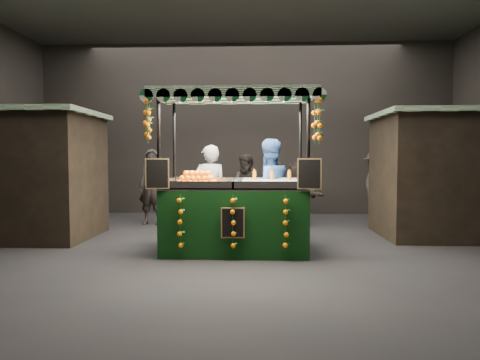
{
  "coord_description": "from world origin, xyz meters",
  "views": [
    {
      "loc": [
        0.4,
        -7.44,
        1.64
      ],
      "look_at": [
        0.08,
        0.24,
        1.24
      ],
      "focal_mm": 31.54,
      "sensor_mm": 36.0,
      "label": 1
    }
  ],
  "objects": [
    {
      "name": "ground",
      "position": [
        0.0,
        0.0,
        0.0
      ],
      "size": [
        12.0,
        12.0,
        0.0
      ],
      "primitive_type": "plane",
      "color": "black",
      "rests_on": "ground"
    },
    {
      "name": "market_hall",
      "position": [
        0.0,
        0.0,
        3.38
      ],
      "size": [
        12.1,
        10.1,
        5.05
      ],
      "color": "black",
      "rests_on": "ground"
    },
    {
      "name": "neighbour_stall_left",
      "position": [
        -4.4,
        1.0,
        1.31
      ],
      "size": [
        3.0,
        2.2,
        2.6
      ],
      "color": "black",
      "rests_on": "ground"
    },
    {
      "name": "neighbour_stall_right",
      "position": [
        4.4,
        1.5,
        1.31
      ],
      "size": [
        3.0,
        2.2,
        2.6
      ],
      "color": "black",
      "rests_on": "ground"
    },
    {
      "name": "juice_stall",
      "position": [
        0.02,
        -0.13,
        0.86
      ],
      "size": [
        2.86,
        1.68,
        2.77
      ],
      "color": "black",
      "rests_on": "ground"
    },
    {
      "name": "vendor_grey",
      "position": [
        -0.57,
        1.04,
        0.95
      ],
      "size": [
        0.8,
        0.65,
        1.9
      ],
      "rotation": [
        0.0,
        0.0,
        3.46
      ],
      "color": "slate",
      "rests_on": "ground"
    },
    {
      "name": "vendor_blue",
      "position": [
        0.62,
        0.78,
        1.01
      ],
      "size": [
        1.19,
        1.07,
        2.01
      ],
      "rotation": [
        0.0,
        0.0,
        3.53
      ],
      "color": "#2A4B87",
      "rests_on": "ground"
    },
    {
      "name": "shopper_0",
      "position": [
        -2.21,
        2.85,
        0.93
      ],
      "size": [
        0.73,
        0.53,
        1.87
      ],
      "rotation": [
        0.0,
        0.0,
        -0.13
      ],
      "color": "black",
      "rests_on": "ground"
    },
    {
      "name": "shopper_1",
      "position": [
        0.15,
        3.05,
        0.87
      ],
      "size": [
        1.05,
        0.95,
        1.75
      ],
      "rotation": [
        0.0,
        0.0,
        -0.42
      ],
      "color": "#282321",
      "rests_on": "ground"
    },
    {
      "name": "shopper_2",
      "position": [
        1.3,
        3.06,
        0.78
      ],
      "size": [
        0.95,
        0.48,
        1.56
      ],
      "rotation": [
        0.0,
        0.0,
        3.03
      ],
      "color": "black",
      "rests_on": "ground"
    },
    {
      "name": "shopper_3",
      "position": [
        3.33,
        2.97,
        0.93
      ],
      "size": [
        1.22,
        1.38,
        1.86
      ],
      "rotation": [
        0.0,
        0.0,
        1.02
      ],
      "color": "black",
      "rests_on": "ground"
    },
    {
      "name": "shopper_4",
      "position": [
        -4.43,
        3.1,
        0.89
      ],
      "size": [
        0.89,
        0.6,
        1.78
      ],
      "rotation": [
        0.0,
        0.0,
        3.18
      ],
      "color": "#2A2322",
      "rests_on": "ground"
    },
    {
      "name": "shopper_5",
      "position": [
        1.37,
        2.52,
        0.75
      ],
      "size": [
        1.1,
        1.42,
        1.5
      ],
      "rotation": [
        0.0,
        0.0,
        2.12
      ],
      "color": "black",
      "rests_on": "ground"
    },
    {
      "name": "shopper_6",
      "position": [
        0.92,
        4.6,
        0.77
      ],
      "size": [
        0.45,
        0.61,
        1.53
      ],
      "rotation": [
        0.0,
        0.0,
        -1.42
      ],
      "color": "black",
      "rests_on": "ground"
    }
  ]
}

